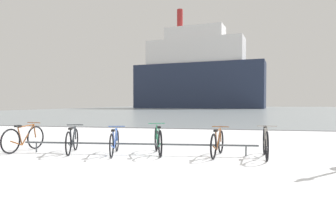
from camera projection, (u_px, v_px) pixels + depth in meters
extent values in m
cube|color=white|center=(116.00, 182.00, 5.42)|extent=(80.00, 22.00, 0.08)
cube|color=gray|center=(220.00, 109.00, 70.08)|extent=(80.00, 110.00, 0.08)
cube|color=#47474C|center=(191.00, 129.00, 16.19)|extent=(80.00, 0.50, 0.05)
cylinder|color=#4C5156|center=(137.00, 144.00, 8.11)|extent=(6.36, 0.60, 0.05)
cylinder|color=#4C5156|center=(36.00, 147.00, 8.44)|extent=(0.04, 0.04, 0.28)
cylinder|color=#4C5156|center=(246.00, 151.00, 7.79)|extent=(0.04, 0.04, 0.28)
torus|color=black|center=(36.00, 137.00, 9.09)|extent=(0.11, 0.69, 0.69)
torus|color=black|center=(11.00, 141.00, 8.18)|extent=(0.11, 0.69, 0.69)
cylinder|color=brown|center=(28.00, 134.00, 8.79)|extent=(0.09, 0.51, 0.58)
cylinder|color=brown|center=(20.00, 136.00, 8.49)|extent=(0.05, 0.18, 0.52)
cylinder|color=brown|center=(26.00, 126.00, 8.71)|extent=(0.10, 0.62, 0.08)
cylinder|color=brown|center=(16.00, 143.00, 8.37)|extent=(0.08, 0.42, 0.19)
cylinder|color=brown|center=(35.00, 131.00, 9.05)|extent=(0.05, 0.11, 0.41)
cube|color=black|center=(18.00, 126.00, 8.42)|extent=(0.10, 0.21, 0.05)
cylinder|color=brown|center=(34.00, 123.00, 9.01)|extent=(0.46, 0.07, 0.02)
torus|color=black|center=(76.00, 139.00, 8.82)|extent=(0.23, 0.63, 0.64)
torus|color=black|center=(68.00, 144.00, 7.87)|extent=(0.23, 0.63, 0.64)
cylinder|color=#1E2328|center=(73.00, 136.00, 8.51)|extent=(0.19, 0.49, 0.55)
cylinder|color=#1E2328|center=(71.00, 139.00, 8.20)|extent=(0.09, 0.18, 0.49)
cylinder|color=#1E2328|center=(73.00, 128.00, 8.43)|extent=(0.22, 0.61, 0.08)
cylinder|color=#1E2328|center=(70.00, 145.00, 8.08)|extent=(0.16, 0.41, 0.18)
cylinder|color=#1E2328|center=(75.00, 133.00, 8.78)|extent=(0.07, 0.11, 0.38)
cube|color=black|center=(70.00, 129.00, 8.12)|extent=(0.14, 0.21, 0.05)
cylinder|color=#1E2328|center=(75.00, 125.00, 8.74)|extent=(0.45, 0.16, 0.02)
torus|color=black|center=(117.00, 141.00, 8.62)|extent=(0.18, 0.61, 0.62)
torus|color=black|center=(112.00, 146.00, 7.56)|extent=(0.18, 0.61, 0.62)
cylinder|color=#3359B2|center=(115.00, 138.00, 8.27)|extent=(0.17, 0.55, 0.53)
cylinder|color=#3359B2|center=(114.00, 140.00, 7.93)|extent=(0.08, 0.20, 0.47)
cylinder|color=#3359B2|center=(115.00, 130.00, 8.18)|extent=(0.20, 0.68, 0.08)
cylinder|color=#3359B2|center=(113.00, 147.00, 7.79)|extent=(0.14, 0.46, 0.17)
cylinder|color=#3359B2|center=(117.00, 134.00, 8.57)|extent=(0.06, 0.12, 0.37)
cube|color=black|center=(113.00, 130.00, 7.84)|extent=(0.13, 0.21, 0.05)
cylinder|color=#3359B2|center=(117.00, 126.00, 8.53)|extent=(0.45, 0.13, 0.02)
torus|color=black|center=(156.00, 139.00, 8.64)|extent=(0.27, 0.67, 0.70)
torus|color=black|center=(160.00, 144.00, 7.65)|extent=(0.27, 0.67, 0.70)
cylinder|color=#2D8C60|center=(157.00, 136.00, 8.31)|extent=(0.21, 0.50, 0.59)
cylinder|color=#2D8C60|center=(159.00, 138.00, 7.99)|extent=(0.09, 0.18, 0.52)
cylinder|color=#2D8C60|center=(158.00, 127.00, 8.23)|extent=(0.25, 0.62, 0.08)
cylinder|color=#2D8C60|center=(159.00, 146.00, 7.86)|extent=(0.18, 0.42, 0.19)
cylinder|color=#2D8C60|center=(156.00, 132.00, 8.59)|extent=(0.07, 0.12, 0.41)
cube|color=black|center=(159.00, 127.00, 7.91)|extent=(0.14, 0.22, 0.05)
cylinder|color=#2D8C60|center=(157.00, 123.00, 8.55)|extent=(0.44, 0.17, 0.02)
torus|color=black|center=(221.00, 142.00, 8.28)|extent=(0.15, 0.64, 0.64)
torus|color=black|center=(213.00, 146.00, 7.38)|extent=(0.15, 0.64, 0.64)
cylinder|color=brown|center=(219.00, 139.00, 7.99)|extent=(0.12, 0.51, 0.54)
cylinder|color=brown|center=(216.00, 141.00, 7.69)|extent=(0.06, 0.18, 0.48)
cylinder|color=brown|center=(218.00, 130.00, 7.91)|extent=(0.14, 0.63, 0.08)
cylinder|color=brown|center=(215.00, 148.00, 7.57)|extent=(0.10, 0.42, 0.18)
cylinder|color=brown|center=(221.00, 135.00, 8.24)|extent=(0.05, 0.11, 0.38)
cube|color=black|center=(216.00, 131.00, 7.62)|extent=(0.11, 0.21, 0.05)
cylinder|color=brown|center=(220.00, 127.00, 8.20)|extent=(0.46, 0.10, 0.02)
torus|color=black|center=(267.00, 146.00, 7.13)|extent=(0.08, 0.72, 0.72)
torus|color=black|center=(264.00, 141.00, 8.05)|extent=(0.08, 0.72, 0.72)
cylinder|color=gray|center=(266.00, 139.00, 7.42)|extent=(0.06, 0.51, 0.61)
cylinder|color=gray|center=(265.00, 139.00, 7.73)|extent=(0.04, 0.18, 0.54)
cylinder|color=gray|center=(266.00, 128.00, 7.49)|extent=(0.07, 0.63, 0.09)
cylinder|color=gray|center=(265.00, 145.00, 7.86)|extent=(0.06, 0.42, 0.19)
cylinder|color=gray|center=(267.00, 137.00, 7.15)|extent=(0.04, 0.11, 0.43)
cube|color=black|center=(265.00, 127.00, 7.79)|extent=(0.09, 0.20, 0.05)
cylinder|color=gray|center=(267.00, 126.00, 7.18)|extent=(0.46, 0.05, 0.02)
cube|color=#232D47|center=(198.00, 86.00, 83.75)|extent=(36.70, 15.01, 12.22)
cube|color=white|center=(195.00, 52.00, 83.79)|extent=(27.68, 12.15, 6.72)
cube|color=white|center=(195.00, 34.00, 83.65)|extent=(16.90, 8.99, 3.42)
cylinder|color=#A52626|center=(180.00, 19.00, 85.13)|extent=(1.63, 1.63, 5.50)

